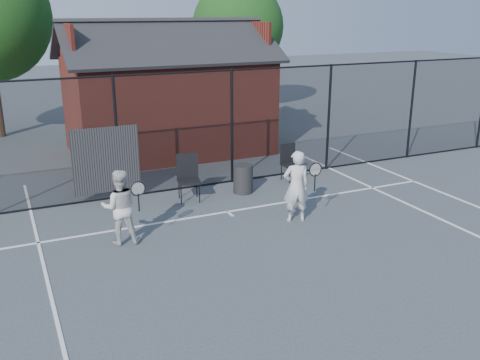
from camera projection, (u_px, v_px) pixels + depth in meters
name	position (u px, v px, depth m)	size (l,w,h in m)	color
ground	(293.00, 266.00, 9.66)	(80.00, 80.00, 0.00)	#41474B
court_lines	(335.00, 301.00, 8.52)	(11.02, 18.00, 0.01)	white
fence	(185.00, 134.00, 13.43)	(22.04, 3.00, 3.00)	black
clubhouse	(167.00, 102.00, 17.16)	(6.50, 4.36, 4.19)	maroon
tree_right	(238.00, 27.00, 23.27)	(3.97, 3.97, 5.70)	black
player_front	(296.00, 186.00, 11.52)	(0.75, 0.59, 1.59)	silver
player_back	(120.00, 207.00, 10.42)	(0.87, 0.73, 1.51)	silver
chair_left	(189.00, 179.00, 12.83)	(0.53, 0.55, 1.10)	black
chair_right	(292.00, 163.00, 14.38)	(0.46, 0.48, 0.96)	black
waste_bin	(243.00, 179.00, 13.46)	(0.50, 0.50, 0.72)	#242424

